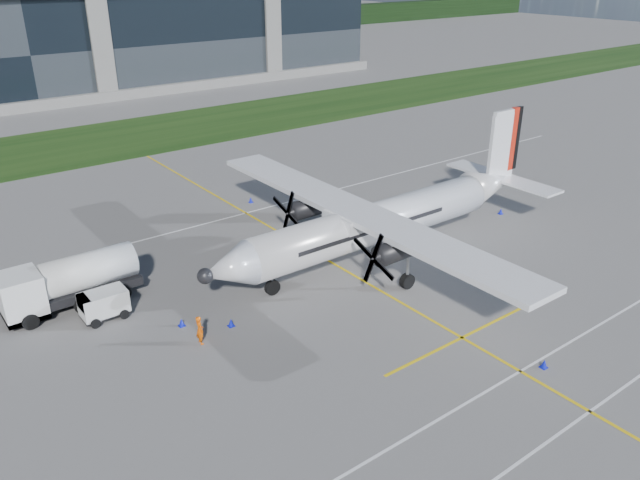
{
  "coord_description": "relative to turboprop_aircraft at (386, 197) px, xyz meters",
  "views": [
    {
      "loc": [
        -21.72,
        -25.18,
        19.87
      ],
      "look_at": [
        0.64,
        4.39,
        3.05
      ],
      "focal_mm": 35.0,
      "sensor_mm": 36.0,
      "label": 1
    }
  ],
  "objects": [
    {
      "name": "ground_crew_person",
      "position": [
        -15.98,
        -2.26,
        -3.52
      ],
      "size": [
        0.62,
        0.84,
        1.99
      ],
      "primitive_type": "imported",
      "rotation": [
        0.0,
        0.0,
        1.52
      ],
      "color": "#F25907",
      "rests_on": "ground"
    },
    {
      "name": "safety_cone_stbdwing",
      "position": [
        -2.12,
        15.13,
        -4.27
      ],
      "size": [
        0.36,
        0.36,
        0.5
      ],
      "primitive_type": "cone",
      "color": "#0A13BA",
      "rests_on": "ground"
    },
    {
      "name": "fuel_tanker_truck",
      "position": [
        -20.96,
        6.34,
        -2.9
      ],
      "size": [
        8.62,
        2.8,
        3.23
      ],
      "primitive_type": null,
      "color": "white",
      "rests_on": "ground"
    },
    {
      "name": "safety_cone_nose_port",
      "position": [
        -13.73,
        -1.74,
        -4.27
      ],
      "size": [
        0.36,
        0.36,
        0.5
      ],
      "primitive_type": "cone",
      "color": "#0A13BA",
      "rests_on": "ground"
    },
    {
      "name": "terminal_building",
      "position": [
        -6.79,
        75.18,
        2.98
      ],
      "size": [
        120.0,
        20.0,
        15.0
      ],
      "primitive_type": "cube",
      "color": "black",
      "rests_on": "ground"
    },
    {
      "name": "ground",
      "position": [
        -6.79,
        35.18,
        -4.52
      ],
      "size": [
        400.0,
        400.0,
        0.0
      ],
      "primitive_type": "plane",
      "color": "#5A5755",
      "rests_on": "ground"
    },
    {
      "name": "white_lane_line",
      "position": [
        -6.79,
        -18.82,
        -4.51
      ],
      "size": [
        90.0,
        0.15,
        0.01
      ],
      "primitive_type": "cube",
      "color": "white",
      "rests_on": "ground"
    },
    {
      "name": "safety_cone_fwd",
      "position": [
        -16.05,
        0.05,
        -4.27
      ],
      "size": [
        0.36,
        0.36,
        0.5
      ],
      "primitive_type": "cone",
      "color": "#0A13BA",
      "rests_on": "ground"
    },
    {
      "name": "safety_cone_portwing",
      "position": [
        -2.52,
        -15.35,
        -4.27
      ],
      "size": [
        0.36,
        0.36,
        0.5
      ],
      "primitive_type": "cone",
      "color": "#0A13BA",
      "rests_on": "ground"
    },
    {
      "name": "grass_strip",
      "position": [
        -6.79,
        43.18,
        -4.5
      ],
      "size": [
        400.0,
        18.0,
        0.04
      ],
      "primitive_type": "cube",
      "color": "black",
      "rests_on": "ground"
    },
    {
      "name": "baggage_tug",
      "position": [
        -19.3,
        3.69,
        -3.65
      ],
      "size": [
        2.9,
        1.74,
        1.74
      ],
      "primitive_type": null,
      "color": "silver",
      "rests_on": "ground"
    },
    {
      "name": "turboprop_aircraft",
      "position": [
        0.0,
        0.0,
        0.0
      ],
      "size": [
        29.05,
        30.13,
        9.04
      ],
      "primitive_type": null,
      "color": "white",
      "rests_on": "ground"
    },
    {
      "name": "safety_cone_tail",
      "position": [
        13.41,
        -0.04,
        -4.27
      ],
      "size": [
        0.36,
        0.36,
        0.5
      ],
      "primitive_type": "cone",
      "color": "#0A13BA",
      "rests_on": "ground"
    },
    {
      "name": "yellow_taxiway_centerline",
      "position": [
        -3.79,
        5.18,
        -4.51
      ],
      "size": [
        0.2,
        70.0,
        0.01
      ],
      "primitive_type": "cube",
      "color": "yellow",
      "rests_on": "ground"
    }
  ]
}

